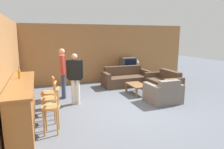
{
  "coord_description": "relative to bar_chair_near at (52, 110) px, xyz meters",
  "views": [
    {
      "loc": [
        -2.42,
        -5.12,
        2.13
      ],
      "look_at": [
        -0.15,
        0.94,
        0.85
      ],
      "focal_mm": 32.0,
      "sensor_mm": 36.0,
      "label": 1
    }
  ],
  "objects": [
    {
      "name": "ground_plane",
      "position": [
        2.21,
        0.82,
        -0.54
      ],
      "size": [
        24.0,
        24.0,
        0.0
      ],
      "primitive_type": "plane",
      "color": "#565B66"
    },
    {
      "name": "wall_back",
      "position": [
        2.21,
        4.55,
        0.76
      ],
      "size": [
        9.4,
        0.08,
        2.6
      ],
      "color": "#9E6B3D",
      "rests_on": "ground_plane"
    },
    {
      "name": "wall_left",
      "position": [
        -0.94,
        2.19,
        0.76
      ],
      "size": [
        0.08,
        8.73,
        2.6
      ],
      "color": "#9E6B3D",
      "rests_on": "ground_plane"
    },
    {
      "name": "bar_counter",
      "position": [
        -0.61,
        0.61,
        0.0
      ],
      "size": [
        0.55,
        2.79,
        1.07
      ],
      "color": "brown",
      "rests_on": "ground_plane"
    },
    {
      "name": "bar_chair_near",
      "position": [
        0.0,
        0.0,
        0.0
      ],
      "size": [
        0.46,
        0.46,
        1.02
      ],
      "color": "#B77F42",
      "rests_on": "ground_plane"
    },
    {
      "name": "bar_chair_mid",
      "position": [
        -0.0,
        0.61,
        0.0
      ],
      "size": [
        0.46,
        0.46,
        1.02
      ],
      "color": "#B77F42",
      "rests_on": "ground_plane"
    },
    {
      "name": "bar_chair_far",
      "position": [
        0.0,
        1.16,
        0.0
      ],
      "size": [
        0.42,
        0.42,
        1.02
      ],
      "color": "#B77F42",
      "rests_on": "ground_plane"
    },
    {
      "name": "couch_far",
      "position": [
        3.27,
        3.33,
        -0.25
      ],
      "size": [
        2.0,
        0.92,
        0.8
      ],
      "color": "#4C3828",
      "rests_on": "ground_plane"
    },
    {
      "name": "armchair_near",
      "position": [
        3.5,
        0.88,
        -0.25
      ],
      "size": [
        1.0,
        0.87,
        0.78
      ],
      "color": "#70665B",
      "rests_on": "ground_plane"
    },
    {
      "name": "loveseat_right",
      "position": [
        4.36,
        2.1,
        -0.25
      ],
      "size": [
        0.84,
        1.47,
        0.77
      ],
      "color": "#4C3828",
      "rests_on": "ground_plane"
    },
    {
      "name": "coffee_table",
      "position": [
        3.13,
        2.02,
        -0.23
      ],
      "size": [
        0.53,
        0.91,
        0.36
      ],
      "color": "brown",
      "rests_on": "ground_plane"
    },
    {
      "name": "tv_unit",
      "position": [
        3.77,
        4.17,
        -0.26
      ],
      "size": [
        1.21,
        0.48,
        0.56
      ],
      "color": "#513823",
      "rests_on": "ground_plane"
    },
    {
      "name": "tv",
      "position": [
        3.77,
        4.16,
        0.29
      ],
      "size": [
        0.65,
        0.52,
        0.54
      ],
      "color": "#4C4C4C",
      "rests_on": "tv_unit"
    },
    {
      "name": "bottle",
      "position": [
        -0.66,
        1.08,
        0.66
      ],
      "size": [
        0.07,
        0.07,
        0.28
      ],
      "color": "#B27A23",
      "rests_on": "bar_counter"
    },
    {
      "name": "table_lamp",
      "position": [
        4.24,
        4.17,
        0.36
      ],
      "size": [
        0.24,
        0.24,
        0.47
      ],
      "color": "brown",
      "rests_on": "tv_unit"
    },
    {
      "name": "person_by_window",
      "position": [
        0.55,
        2.47,
        0.42
      ],
      "size": [
        0.19,
        0.56,
        1.7
      ],
      "color": "#384260",
      "rests_on": "ground_plane"
    },
    {
      "name": "person_by_counter",
      "position": [
        0.83,
        1.72,
        0.36
      ],
      "size": [
        0.49,
        0.28,
        1.58
      ],
      "color": "silver",
      "rests_on": "ground_plane"
    }
  ]
}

